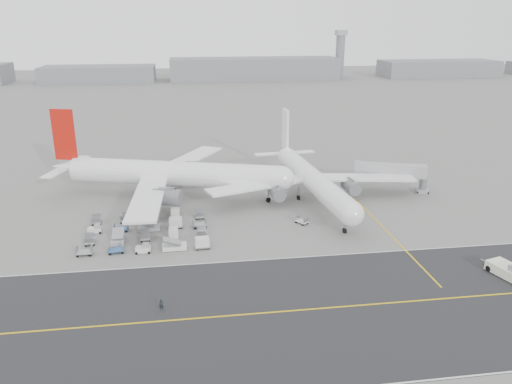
{
  "coord_description": "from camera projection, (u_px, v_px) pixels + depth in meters",
  "views": [
    {
      "loc": [
        -6.67,
        -75.95,
        37.78
      ],
      "look_at": [
        5.88,
        12.0,
        7.02
      ],
      "focal_mm": 35.0,
      "sensor_mm": 36.0,
      "label": 1
    }
  ],
  "objects": [
    {
      "name": "jet_bridge",
      "position": [
        391.0,
        172.0,
        115.21
      ],
      "size": [
        17.22,
        8.39,
        6.49
      ],
      "rotation": [
        0.0,
        0.0,
        -0.32
      ],
      "color": "gray",
      "rests_on": "ground"
    },
    {
      "name": "airliner_b",
      "position": [
        311.0,
        179.0,
        109.39
      ],
      "size": [
        47.43,
        48.14,
        16.61
      ],
      "rotation": [
        0.0,
        0.0,
        0.09
      ],
      "color": "white",
      "rests_on": "ground"
    },
    {
      "name": "stray_dolly",
      "position": [
        302.0,
        224.0,
        97.59
      ],
      "size": [
        2.59,
        2.81,
        1.48
      ],
      "primitive_type": null,
      "rotation": [
        0.0,
        0.0,
        0.61
      ],
      "color": "silver",
      "rests_on": "ground"
    },
    {
      "name": "ground",
      "position": [
        232.0,
        256.0,
        84.3
      ],
      "size": [
        700.0,
        700.0,
        0.0
      ],
      "primitive_type": "plane",
      "color": "gray",
      "rests_on": "ground"
    },
    {
      "name": "gse_cluster",
      "position": [
        148.0,
        235.0,
        92.57
      ],
      "size": [
        28.3,
        22.57,
        2.08
      ],
      "primitive_type": null,
      "rotation": [
        0.0,
        0.0,
        0.02
      ],
      "color": "#9B9BA0",
      "rests_on": "ground"
    },
    {
      "name": "horizon_buildings",
      "position": [
        239.0,
        80.0,
        331.53
      ],
      "size": [
        520.0,
        28.0,
        28.0
      ],
      "primitive_type": null,
      "color": "slate",
      "rests_on": "ground"
    },
    {
      "name": "pushback_tug",
      "position": [
        511.0,
        271.0,
        76.91
      ],
      "size": [
        4.99,
        8.99,
        2.54
      ],
      "rotation": [
        0.0,
        0.0,
        0.28
      ],
      "color": "white",
      "rests_on": "ground"
    },
    {
      "name": "taxiway",
      "position": [
        281.0,
        312.0,
        68.15
      ],
      "size": [
        220.0,
        59.0,
        0.03
      ],
      "color": "#2C2C2F",
      "rests_on": "ground"
    },
    {
      "name": "control_tower",
      "position": [
        340.0,
        53.0,
        340.24
      ],
      "size": [
        7.0,
        7.0,
        31.25
      ],
      "color": "slate",
      "rests_on": "ground"
    },
    {
      "name": "ground_crew_a",
      "position": [
        161.0,
        305.0,
        68.25
      ],
      "size": [
        0.67,
        0.49,
        1.71
      ],
      "primitive_type": "imported",
      "rotation": [
        0.0,
        0.0,
        0.14
      ],
      "color": "black",
      "rests_on": "ground"
    },
    {
      "name": "airliner_a",
      "position": [
        169.0,
        173.0,
        110.5
      ],
      "size": [
        54.23,
        53.12,
        19.25
      ],
      "rotation": [
        0.0,
        0.0,
        1.28
      ],
      "color": "white",
      "rests_on": "ground"
    }
  ]
}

